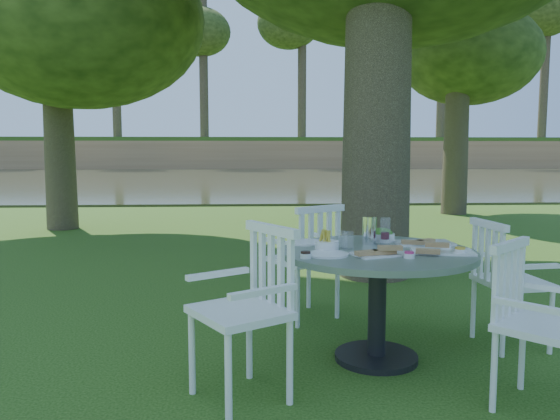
% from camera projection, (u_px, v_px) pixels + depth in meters
% --- Properties ---
extents(ground, '(140.00, 140.00, 0.00)m').
position_uv_depth(ground, '(281.00, 302.00, 5.11)').
color(ground, '#1D410D').
rests_on(ground, ground).
extents(table, '(1.29, 1.29, 0.76)m').
position_uv_depth(table, '(378.00, 274.00, 3.64)').
color(table, black).
rests_on(table, ground).
extents(chair_ne, '(0.48, 0.51, 0.91)m').
position_uv_depth(chair_ne, '(501.00, 273.00, 3.91)').
color(chair_ne, white).
rests_on(chair_ne, ground).
extents(chair_nw, '(0.66, 0.65, 0.97)m').
position_uv_depth(chair_nw, '(311.00, 253.00, 4.52)').
color(chair_nw, white).
rests_on(chair_nw, ground).
extents(chair_sw, '(0.66, 0.67, 0.98)m').
position_uv_depth(chair_sw, '(254.00, 297.00, 3.12)').
color(chair_sw, white).
rests_on(chair_sw, ground).
extents(chair_se, '(0.63, 0.63, 0.91)m').
position_uv_depth(chair_se, '(527.00, 311.00, 2.99)').
color(chair_se, white).
rests_on(chair_se, ground).
extents(tableware, '(1.19, 0.76, 0.20)m').
position_uv_depth(tableware, '(374.00, 242.00, 3.73)').
color(tableware, white).
rests_on(tableware, table).
extents(river, '(100.00, 28.00, 0.12)m').
position_uv_depth(river, '(256.00, 179.00, 27.94)').
color(river, '#31331E').
rests_on(river, ground).
extents(far_bank, '(100.00, 18.00, 15.20)m').
position_uv_depth(far_bank, '(256.00, 80.00, 45.17)').
color(far_bank, '#A2744B').
rests_on(far_bank, ground).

